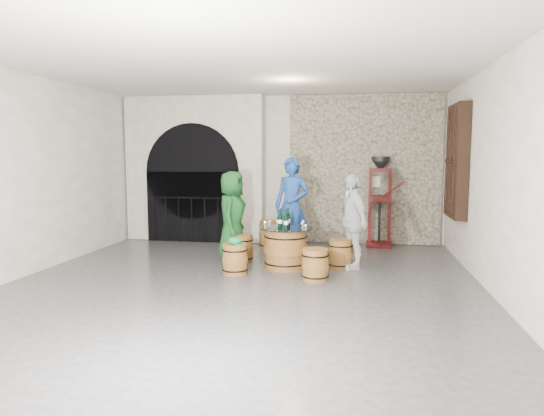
% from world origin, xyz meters
% --- Properties ---
extents(ground, '(8.00, 8.00, 0.00)m').
position_xyz_m(ground, '(0.00, 0.00, 0.00)').
color(ground, '#323235').
rests_on(ground, ground).
extents(wall_back, '(8.00, 0.00, 8.00)m').
position_xyz_m(wall_back, '(0.00, 4.00, 1.60)').
color(wall_back, silver).
rests_on(wall_back, ground).
extents(wall_front, '(8.00, 0.00, 8.00)m').
position_xyz_m(wall_front, '(0.00, -4.00, 1.60)').
color(wall_front, silver).
rests_on(wall_front, ground).
extents(wall_left, '(0.00, 8.00, 8.00)m').
position_xyz_m(wall_left, '(-3.50, 0.00, 1.60)').
color(wall_left, silver).
rests_on(wall_left, ground).
extents(wall_right, '(0.00, 8.00, 8.00)m').
position_xyz_m(wall_right, '(3.50, 0.00, 1.60)').
color(wall_right, silver).
rests_on(wall_right, ground).
extents(ceiling, '(8.00, 8.00, 0.00)m').
position_xyz_m(ceiling, '(0.00, 0.00, 3.20)').
color(ceiling, beige).
rests_on(ceiling, wall_back).
extents(stone_facing_panel, '(3.20, 0.12, 3.18)m').
position_xyz_m(stone_facing_panel, '(1.80, 3.94, 1.60)').
color(stone_facing_panel, '#9E957E').
rests_on(stone_facing_panel, ground).
extents(arched_opening, '(3.10, 0.60, 3.19)m').
position_xyz_m(arched_opening, '(-1.90, 3.74, 1.58)').
color(arched_opening, silver).
rests_on(arched_opening, ground).
extents(shuttered_window, '(0.23, 1.10, 2.00)m').
position_xyz_m(shuttered_window, '(3.38, 2.40, 1.80)').
color(shuttered_window, black).
rests_on(shuttered_window, wall_right).
extents(barrel_table, '(0.90, 0.90, 0.70)m').
position_xyz_m(barrel_table, '(0.48, 1.37, 0.34)').
color(barrel_table, brown).
rests_on(barrel_table, ground).
extents(barrel_stool_left, '(0.43, 0.43, 0.49)m').
position_xyz_m(barrel_stool_left, '(-0.37, 1.73, 0.24)').
color(barrel_stool_left, brown).
rests_on(barrel_stool_left, ground).
extents(barrel_stool_far, '(0.43, 0.43, 0.49)m').
position_xyz_m(barrel_stool_far, '(0.44, 2.29, 0.24)').
color(barrel_stool_far, brown).
rests_on(barrel_stool_far, ground).
extents(barrel_stool_right, '(0.43, 0.43, 0.49)m').
position_xyz_m(barrel_stool_right, '(1.40, 1.51, 0.24)').
color(barrel_stool_right, brown).
rests_on(barrel_stool_right, ground).
extents(barrel_stool_near_right, '(0.43, 0.43, 0.49)m').
position_xyz_m(barrel_stool_near_right, '(1.05, 0.63, 0.24)').
color(barrel_stool_near_right, brown).
rests_on(barrel_stool_near_right, ground).
extents(barrel_stool_near_left, '(0.43, 0.43, 0.49)m').
position_xyz_m(barrel_stool_near_left, '(-0.27, 0.82, 0.24)').
color(barrel_stool_near_left, brown).
rests_on(barrel_stool_near_left, ground).
extents(green_cap, '(0.26, 0.22, 0.12)m').
position_xyz_m(green_cap, '(-0.26, 0.82, 0.54)').
color(green_cap, '#0C8747').
rests_on(green_cap, barrel_stool_near_left).
extents(person_green, '(0.54, 0.81, 1.63)m').
position_xyz_m(person_green, '(-0.56, 1.81, 0.81)').
color(person_green, '#124319').
rests_on(person_green, ground).
extents(person_blue, '(0.77, 0.60, 1.87)m').
position_xyz_m(person_blue, '(0.43, 2.52, 0.94)').
color(person_blue, navy).
rests_on(person_blue, ground).
extents(person_white, '(0.75, 1.02, 1.60)m').
position_xyz_m(person_white, '(1.59, 1.53, 0.80)').
color(person_white, silver).
rests_on(person_white, ground).
extents(wine_bottle_left, '(0.08, 0.08, 0.32)m').
position_xyz_m(wine_bottle_left, '(0.39, 1.36, 0.83)').
color(wine_bottle_left, black).
rests_on(wine_bottle_left, barrel_table).
extents(wine_bottle_center, '(0.08, 0.08, 0.32)m').
position_xyz_m(wine_bottle_center, '(0.51, 1.23, 0.83)').
color(wine_bottle_center, black).
rests_on(wine_bottle_center, barrel_table).
extents(wine_bottle_right, '(0.08, 0.08, 0.32)m').
position_xyz_m(wine_bottle_right, '(0.51, 1.46, 0.83)').
color(wine_bottle_right, black).
rests_on(wine_bottle_right, barrel_table).
extents(tasting_glass_a, '(0.05, 0.05, 0.10)m').
position_xyz_m(tasting_glass_a, '(0.13, 1.35, 0.74)').
color(tasting_glass_a, '#AC6821').
rests_on(tasting_glass_a, barrel_table).
extents(tasting_glass_b, '(0.05, 0.05, 0.10)m').
position_xyz_m(tasting_glass_b, '(0.76, 1.40, 0.74)').
color(tasting_glass_b, '#AC6821').
rests_on(tasting_glass_b, barrel_table).
extents(tasting_glass_c, '(0.05, 0.05, 0.10)m').
position_xyz_m(tasting_glass_c, '(0.31, 1.54, 0.74)').
color(tasting_glass_c, '#AC6821').
rests_on(tasting_glass_c, barrel_table).
extents(tasting_glass_d, '(0.05, 0.05, 0.10)m').
position_xyz_m(tasting_glass_d, '(0.75, 1.66, 0.74)').
color(tasting_glass_d, '#AC6821').
rests_on(tasting_glass_d, barrel_table).
extents(tasting_glass_e, '(0.05, 0.05, 0.10)m').
position_xyz_m(tasting_glass_e, '(0.84, 1.15, 0.74)').
color(tasting_glass_e, '#AC6821').
rests_on(tasting_glass_e, barrel_table).
extents(tasting_glass_f, '(0.05, 0.05, 0.10)m').
position_xyz_m(tasting_glass_f, '(0.18, 1.50, 0.74)').
color(tasting_glass_f, '#AC6821').
rests_on(tasting_glass_f, barrel_table).
extents(side_barrel, '(0.44, 0.44, 0.58)m').
position_xyz_m(side_barrel, '(-0.08, 2.97, 0.29)').
color(side_barrel, brown).
rests_on(side_barrel, ground).
extents(corking_press, '(0.77, 0.44, 1.88)m').
position_xyz_m(corking_press, '(2.13, 3.60, 1.09)').
color(corking_press, '#4A0C0E').
rests_on(corking_press, ground).
extents(control_box, '(0.18, 0.10, 0.22)m').
position_xyz_m(control_box, '(2.05, 3.86, 1.35)').
color(control_box, silver).
rests_on(control_box, wall_back).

